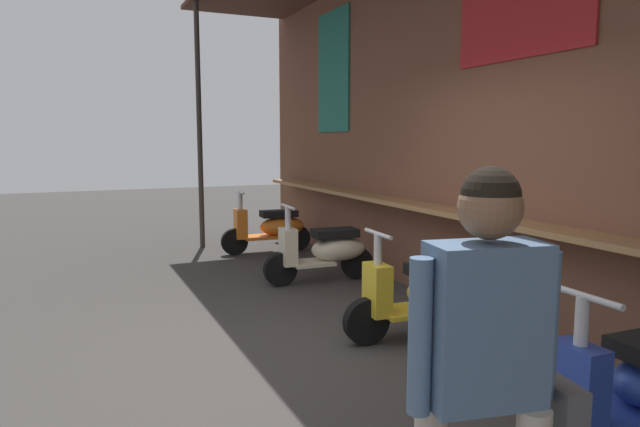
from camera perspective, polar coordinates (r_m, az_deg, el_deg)
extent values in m
plane|color=#383533|center=(4.68, -0.52, -14.24)|extent=(33.18, 33.18, 0.00)
cube|color=brown|center=(5.49, 19.49, 9.58)|extent=(11.85, 0.25, 3.94)
cube|color=olive|center=(5.32, 16.66, -0.55)|extent=(10.67, 0.36, 0.05)
cube|color=#236B5B|center=(8.46, 1.36, 14.20)|extent=(1.00, 0.02, 1.74)
cylinder|color=#332D28|center=(9.16, -12.16, 8.66)|extent=(0.08, 0.08, 3.88)
ellipsoid|color=orange|center=(8.72, -3.89, -1.29)|extent=(0.43, 0.72, 0.30)
cube|color=black|center=(8.68, -4.21, 0.00)|extent=(0.34, 0.57, 0.10)
cube|color=orange|center=(8.65, -6.10, -2.39)|extent=(0.41, 0.52, 0.04)
cube|color=orange|center=(8.55, -8.07, -1.05)|extent=(0.29, 0.18, 0.44)
cylinder|color=#B7B7BC|center=(8.53, -8.08, -0.19)|extent=(0.07, 0.07, 0.70)
cylinder|color=#B7B7BC|center=(8.49, -8.13, 2.15)|extent=(0.46, 0.07, 0.04)
cylinder|color=black|center=(8.57, -8.69, -2.87)|extent=(0.13, 0.41, 0.40)
cylinder|color=black|center=(8.83, -2.32, -2.49)|extent=(0.13, 0.41, 0.40)
ellipsoid|color=beige|center=(6.92, 1.90, -3.60)|extent=(0.42, 0.72, 0.30)
cube|color=black|center=(6.86, 1.52, -1.99)|extent=(0.33, 0.57, 0.10)
cube|color=beige|center=(6.82, -0.83, -5.04)|extent=(0.41, 0.52, 0.04)
cube|color=beige|center=(6.68, -3.26, -3.39)|extent=(0.29, 0.18, 0.44)
cylinder|color=#B7B7BC|center=(6.66, -3.26, -2.29)|extent=(0.07, 0.07, 0.70)
cylinder|color=#B7B7BC|center=(6.61, -3.29, 0.70)|extent=(0.46, 0.06, 0.04)
cylinder|color=black|center=(6.71, -4.06, -5.71)|extent=(0.12, 0.41, 0.40)
cylinder|color=black|center=(7.05, 3.77, -5.05)|extent=(0.12, 0.41, 0.40)
ellipsoid|color=gold|center=(5.16, 12.36, -7.63)|extent=(0.42, 0.72, 0.30)
cube|color=black|center=(5.08, 11.95, -5.52)|extent=(0.33, 0.57, 0.10)
cube|color=gold|center=(5.02, 8.92, -9.74)|extent=(0.41, 0.52, 0.04)
cube|color=gold|center=(4.83, 5.85, -7.69)|extent=(0.29, 0.18, 0.44)
cylinder|color=#B7B7BC|center=(4.79, 5.87, -6.19)|extent=(0.07, 0.07, 0.70)
cylinder|color=#B7B7BC|center=(4.72, 5.92, -2.07)|extent=(0.46, 0.06, 0.04)
cylinder|color=black|center=(4.86, 4.73, -10.89)|extent=(0.12, 0.41, 0.40)
cylinder|color=black|center=(5.35, 14.58, -9.38)|extent=(0.12, 0.41, 0.40)
cube|color=#233D9E|center=(3.61, 27.92, -17.66)|extent=(0.40, 0.51, 0.04)
cube|color=#233D9E|center=(3.31, 24.72, -15.62)|extent=(0.28, 0.17, 0.44)
cylinder|color=#B7B7BC|center=(3.26, 24.85, -13.52)|extent=(0.07, 0.07, 0.70)
cylinder|color=#B7B7BC|center=(3.16, 25.20, -7.56)|extent=(0.46, 0.05, 0.04)
cube|color=slate|center=(2.06, 16.45, -10.77)|extent=(0.27, 0.44, 0.57)
sphere|color=brown|center=(1.97, 16.89, 0.60)|extent=(0.22, 0.22, 0.22)
sphere|color=black|center=(1.97, 16.93, 1.71)|extent=(0.20, 0.20, 0.20)
cylinder|color=slate|center=(1.96, 10.12, -12.23)|extent=(0.08, 0.08, 0.54)
cylinder|color=slate|center=(2.19, 22.02, -10.50)|extent=(0.08, 0.08, 0.54)
cube|color=#4C4C51|center=(2.36, 22.77, -17.57)|extent=(0.27, 0.15, 0.20)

